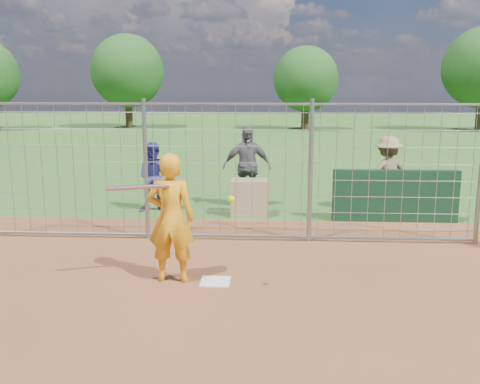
# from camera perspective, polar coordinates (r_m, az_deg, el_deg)

# --- Properties ---
(ground) EXTENTS (100.00, 100.00, 0.00)m
(ground) POSITION_cam_1_polar(r_m,az_deg,el_deg) (8.09, -2.48, -9.10)
(ground) COLOR #2D591E
(ground) RESTS_ON ground
(home_plate) EXTENTS (0.43, 0.43, 0.02)m
(home_plate) POSITION_cam_1_polar(r_m,az_deg,el_deg) (7.90, -2.63, -9.53)
(home_plate) COLOR silver
(home_plate) RESTS_ON ground
(dugout_wall) EXTENTS (2.60, 0.20, 1.10)m
(dugout_wall) POSITION_cam_1_polar(r_m,az_deg,el_deg) (11.67, 16.21, -0.40)
(dugout_wall) COLOR #11381E
(dugout_wall) RESTS_ON ground
(batter) EXTENTS (0.71, 0.48, 1.89)m
(batter) POSITION_cam_1_polar(r_m,az_deg,el_deg) (7.74, -7.38, -2.79)
(batter) COLOR orange
(batter) RESTS_ON ground
(bystander_a) EXTENTS (0.81, 0.65, 1.58)m
(bystander_a) POSITION_cam_1_polar(r_m,az_deg,el_deg) (12.23, -9.06, 1.56)
(bystander_a) COLOR navy
(bystander_a) RESTS_ON ground
(bystander_b) EXTENTS (1.19, 0.66, 1.92)m
(bystander_b) POSITION_cam_1_polar(r_m,az_deg,el_deg) (12.47, 0.74, 2.69)
(bystander_b) COLOR #59595E
(bystander_b) RESTS_ON ground
(bystander_c) EXTENTS (1.25, 0.92, 1.73)m
(bystander_c) POSITION_cam_1_polar(r_m,az_deg,el_deg) (12.44, 15.44, 1.80)
(bystander_c) COLOR olive
(bystander_c) RESTS_ON ground
(equipment_bin) EXTENTS (0.80, 0.55, 0.80)m
(equipment_bin) POSITION_cam_1_polar(r_m,az_deg,el_deg) (11.78, 1.02, -0.60)
(equipment_bin) COLOR tan
(equipment_bin) RESTS_ON ground
(equipment_in_play) EXTENTS (1.77, 0.47, 0.19)m
(equipment_in_play) POSITION_cam_1_polar(r_m,az_deg,el_deg) (7.35, -8.54, 0.20)
(equipment_in_play) COLOR silver
(equipment_in_play) RESTS_ON ground
(backstop_fence) EXTENTS (9.08, 0.08, 2.60)m
(backstop_fence) POSITION_cam_1_polar(r_m,az_deg,el_deg) (9.71, -1.36, 2.02)
(backstop_fence) COLOR gray
(backstop_fence) RESTS_ON ground
(tree_line) EXTENTS (44.66, 6.72, 6.48)m
(tree_line) POSITION_cam_1_polar(r_m,az_deg,el_deg) (35.77, 7.26, 12.54)
(tree_line) COLOR #3F2B19
(tree_line) RESTS_ON ground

